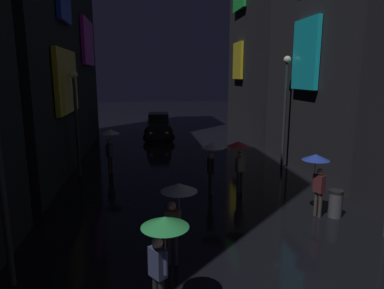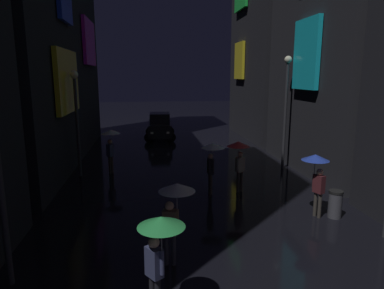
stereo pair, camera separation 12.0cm
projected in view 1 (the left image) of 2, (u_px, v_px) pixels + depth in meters
The scene contains 10 objects.
pedestrian_foreground_right_green at pixel (163, 239), 6.38m from camera, with size 0.90×0.90×2.12m.
pedestrian_midstreet_centre_red at pixel (239, 152), 13.55m from camera, with size 0.90×0.90×2.12m.
pedestrian_foreground_left_clear at pixel (212, 154), 13.25m from camera, with size 0.90×0.90×2.12m.
pedestrian_far_right_clear at pixel (177, 201), 8.27m from camera, with size 0.90×0.90×2.12m.
pedestrian_near_crossing_clear at pixel (110, 139), 16.35m from camera, with size 0.90×0.90×2.12m.
pedestrian_midstreet_left_blue at pixel (317, 168), 11.28m from camera, with size 0.90×0.90×2.12m.
car_distant at pixel (159, 126), 25.57m from camera, with size 2.37×4.21×1.92m.
streetlamp_right_far at pixel (285, 100), 16.87m from camera, with size 0.36×0.36×5.59m.
streetlamp_left_far at pixel (76, 110), 15.52m from camera, with size 0.36×0.36×4.88m.
trash_bin at pixel (335, 204), 11.39m from camera, with size 0.46×0.46×0.93m.
Camera 1 is at (-1.97, -2.65, 4.66)m, focal length 32.00 mm.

